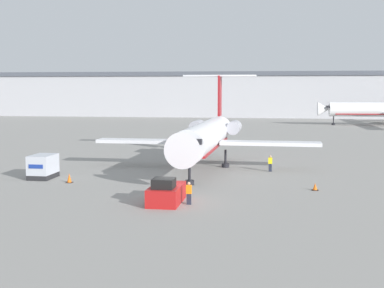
{
  "coord_description": "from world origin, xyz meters",
  "views": [
    {
      "loc": [
        7.22,
        -37.72,
        8.36
      ],
      "look_at": [
        0.0,
        9.23,
        3.37
      ],
      "focal_mm": 50.0,
      "sensor_mm": 36.0,
      "label": 1
    }
  ],
  "objects_px": {
    "luggage_cart": "(43,167)",
    "pushback_tug": "(166,193)",
    "airplane_main": "(206,135)",
    "worker_by_wing": "(270,163)",
    "traffic_cone_right": "(315,187)",
    "traffic_cone_left": "(69,178)",
    "worker_near_tug": "(189,193)"
  },
  "relations": [
    {
      "from": "airplane_main",
      "to": "pushback_tug",
      "type": "relative_size",
      "value": 5.79
    },
    {
      "from": "airplane_main",
      "to": "worker_near_tug",
      "type": "bearing_deg",
      "value": -86.8
    },
    {
      "from": "airplane_main",
      "to": "worker_near_tug",
      "type": "height_order",
      "value": "airplane_main"
    },
    {
      "from": "airplane_main",
      "to": "worker_by_wing",
      "type": "xyz_separation_m",
      "value": [
        6.67,
        -1.5,
        -2.57
      ]
    },
    {
      "from": "airplane_main",
      "to": "pushback_tug",
      "type": "distance_m",
      "value": 17.76
    },
    {
      "from": "airplane_main",
      "to": "traffic_cone_right",
      "type": "height_order",
      "value": "airplane_main"
    },
    {
      "from": "airplane_main",
      "to": "luggage_cart",
      "type": "relative_size",
      "value": 8.51
    },
    {
      "from": "traffic_cone_right",
      "to": "luggage_cart",
      "type": "bearing_deg",
      "value": 174.94
    },
    {
      "from": "pushback_tug",
      "to": "worker_by_wing",
      "type": "relative_size",
      "value": 2.77
    },
    {
      "from": "pushback_tug",
      "to": "airplane_main",
      "type": "bearing_deg",
      "value": 87.66
    },
    {
      "from": "worker_near_tug",
      "to": "traffic_cone_left",
      "type": "xyz_separation_m",
      "value": [
        -11.89,
        7.17,
        -0.45
      ]
    },
    {
      "from": "pushback_tug",
      "to": "traffic_cone_right",
      "type": "distance_m",
      "value": 12.91
    },
    {
      "from": "pushback_tug",
      "to": "worker_by_wing",
      "type": "xyz_separation_m",
      "value": [
        7.39,
        16.04,
        0.1
      ]
    },
    {
      "from": "airplane_main",
      "to": "traffic_cone_left",
      "type": "height_order",
      "value": "airplane_main"
    },
    {
      "from": "pushback_tug",
      "to": "traffic_cone_left",
      "type": "distance_m",
      "value": 12.29
    },
    {
      "from": "worker_by_wing",
      "to": "traffic_cone_left",
      "type": "xyz_separation_m",
      "value": [
        -17.56,
        -9.15,
        -0.44
      ]
    },
    {
      "from": "airplane_main",
      "to": "worker_by_wing",
      "type": "bearing_deg",
      "value": -12.68
    },
    {
      "from": "worker_by_wing",
      "to": "traffic_cone_left",
      "type": "bearing_deg",
      "value": -152.47
    },
    {
      "from": "traffic_cone_left",
      "to": "airplane_main",
      "type": "bearing_deg",
      "value": 44.36
    },
    {
      "from": "luggage_cart",
      "to": "traffic_cone_left",
      "type": "xyz_separation_m",
      "value": [
        3.27,
        -1.84,
        -0.7
      ]
    },
    {
      "from": "pushback_tug",
      "to": "worker_near_tug",
      "type": "height_order",
      "value": "pushback_tug"
    },
    {
      "from": "traffic_cone_left",
      "to": "pushback_tug",
      "type": "bearing_deg",
      "value": -34.1
    },
    {
      "from": "worker_by_wing",
      "to": "traffic_cone_left",
      "type": "relative_size",
      "value": 1.95
    },
    {
      "from": "luggage_cart",
      "to": "pushback_tug",
      "type": "bearing_deg",
      "value": -33.0
    },
    {
      "from": "airplane_main",
      "to": "worker_by_wing",
      "type": "height_order",
      "value": "airplane_main"
    },
    {
      "from": "airplane_main",
      "to": "traffic_cone_left",
      "type": "distance_m",
      "value": 15.53
    },
    {
      "from": "pushback_tug",
      "to": "worker_near_tug",
      "type": "relative_size",
      "value": 2.75
    },
    {
      "from": "worker_by_wing",
      "to": "traffic_cone_right",
      "type": "distance_m",
      "value": 10.21
    },
    {
      "from": "worker_by_wing",
      "to": "luggage_cart",
      "type": "bearing_deg",
      "value": -160.66
    },
    {
      "from": "pushback_tug",
      "to": "worker_near_tug",
      "type": "distance_m",
      "value": 1.74
    },
    {
      "from": "worker_near_tug",
      "to": "worker_by_wing",
      "type": "relative_size",
      "value": 1.01
    },
    {
      "from": "airplane_main",
      "to": "pushback_tug",
      "type": "bearing_deg",
      "value": -92.34
    }
  ]
}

